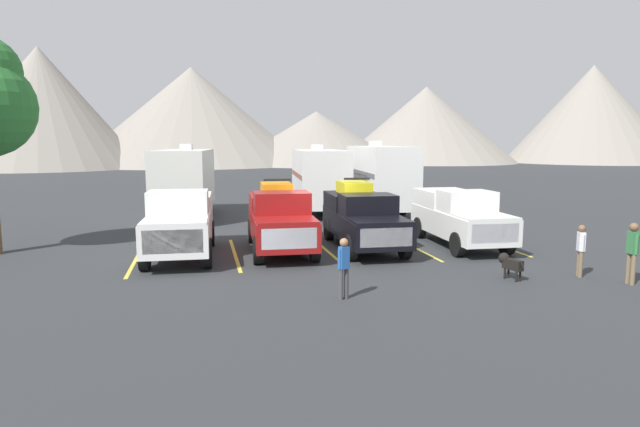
% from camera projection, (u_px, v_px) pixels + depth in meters
% --- Properties ---
extents(ground_plane, '(240.00, 240.00, 0.00)m').
position_uv_depth(ground_plane, '(330.00, 253.00, 18.67)').
color(ground_plane, '#2D3033').
extents(pickup_truck_a, '(2.35, 5.50, 2.30)m').
position_uv_depth(pickup_truck_a, '(181.00, 222.00, 18.06)').
color(pickup_truck_a, white).
rests_on(pickup_truck_a, ground).
extents(pickup_truck_b, '(2.34, 5.49, 2.53)m').
position_uv_depth(pickup_truck_b, '(280.00, 218.00, 19.00)').
color(pickup_truck_b, maroon).
rests_on(pickup_truck_b, ground).
extents(pickup_truck_c, '(2.34, 5.75, 2.53)m').
position_uv_depth(pickup_truck_c, '(362.00, 216.00, 19.62)').
color(pickup_truck_c, black).
rests_on(pickup_truck_c, ground).
extents(pickup_truck_d, '(2.29, 5.42, 2.11)m').
position_uv_depth(pickup_truck_d, '(458.00, 215.00, 20.07)').
color(pickup_truck_d, white).
rests_on(pickup_truck_d, ground).
extents(lot_stripe_a, '(0.12, 5.50, 0.01)m').
position_uv_depth(lot_stripe_a, '(136.00, 258.00, 17.81)').
color(lot_stripe_a, gold).
rests_on(lot_stripe_a, ground).
extents(lot_stripe_b, '(0.12, 5.50, 0.01)m').
position_uv_depth(lot_stripe_b, '(235.00, 254.00, 18.52)').
color(lot_stripe_b, gold).
rests_on(lot_stripe_b, ground).
extents(lot_stripe_c, '(0.12, 5.50, 0.01)m').
position_uv_depth(lot_stripe_c, '(326.00, 250.00, 19.23)').
color(lot_stripe_c, gold).
rests_on(lot_stripe_c, ground).
extents(lot_stripe_d, '(0.12, 5.50, 0.01)m').
position_uv_depth(lot_stripe_d, '(411.00, 246.00, 19.94)').
color(lot_stripe_d, gold).
rests_on(lot_stripe_d, ground).
extents(lot_stripe_e, '(0.12, 5.50, 0.01)m').
position_uv_depth(lot_stripe_e, '(490.00, 242.00, 20.66)').
color(lot_stripe_e, gold).
rests_on(lot_stripe_e, ground).
extents(camper_trailer_a, '(3.16, 8.43, 3.77)m').
position_uv_depth(camper_trailer_a, '(185.00, 179.00, 27.13)').
color(camper_trailer_a, silver).
rests_on(camper_trailer_a, ground).
extents(camper_trailer_b, '(3.14, 8.08, 3.73)m').
position_uv_depth(camper_trailer_b, '(319.00, 177.00, 28.94)').
color(camper_trailer_b, white).
rests_on(camper_trailer_b, ground).
extents(camper_trailer_c, '(3.08, 9.23, 3.93)m').
position_uv_depth(camper_trailer_c, '(380.00, 175.00, 29.00)').
color(camper_trailer_c, white).
rests_on(camper_trailer_c, ground).
extents(person_a, '(0.33, 0.24, 1.54)m').
position_uv_depth(person_a, '(344.00, 264.00, 13.12)').
color(person_a, '#3F3F42').
rests_on(person_a, ground).
extents(person_b, '(0.24, 0.32, 1.52)m').
position_uv_depth(person_b, '(581.00, 247.00, 15.31)').
color(person_b, '#726047').
rests_on(person_b, ground).
extents(person_c, '(0.23, 0.38, 1.71)m').
position_uv_depth(person_c, '(632.00, 249.00, 14.48)').
color(person_c, '#726047').
rests_on(person_c, ground).
extents(dog, '(0.42, 0.89, 0.72)m').
position_uv_depth(dog, '(509.00, 262.00, 15.13)').
color(dog, black).
rests_on(dog, ground).
extents(mountain_ridge, '(159.19, 42.29, 17.93)m').
position_uv_depth(mountain_ridge, '(267.00, 119.00, 89.77)').
color(mountain_ridge, gray).
rests_on(mountain_ridge, ground).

